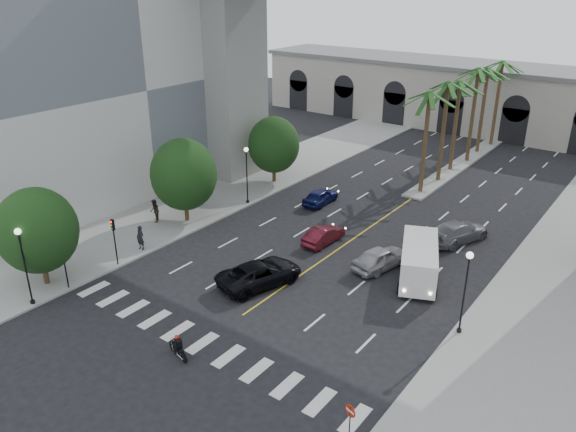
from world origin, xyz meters
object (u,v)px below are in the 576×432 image
object	(u,v)px
lamp_post_left_far	(247,171)
traffic_signal_far	(114,234)
car_b	(323,235)
car_d	(458,231)
lamp_post_right	(465,286)
cargo_van	(419,261)
motorcycle_rider	(178,347)
pedestrian_a	(140,238)
traffic_signal_near	(63,256)
lamp_post_left_near	(24,260)
car_c	(260,273)
car_e	(320,196)
car_a	(381,258)
pedestrian_b	(155,211)
do_not_enter_sign	(350,418)

from	to	relation	value
lamp_post_left_far	traffic_signal_far	xyz separation A→B (m)	(0.10, -14.50, -0.71)
car_b	car_d	xyz separation A→B (m)	(8.21, 6.52, 0.15)
lamp_post_right	cargo_van	distance (m)	6.59
motorcycle_rider	pedestrian_a	bearing A→B (deg)	163.60
traffic_signal_near	car_b	size ratio (longest dim) A/B	0.90
lamp_post_right	motorcycle_rider	xyz separation A→B (m)	(-11.55, -11.14, -2.60)
lamp_post_left_near	pedestrian_a	xyz separation A→B (m)	(-0.42, 9.10, -2.13)
lamp_post_left_far	car_c	distance (m)	14.58
traffic_signal_far	motorcycle_rider	distance (m)	12.22
pedestrian_a	car_e	bearing A→B (deg)	65.63
traffic_signal_near	motorcycle_rider	xyz separation A→B (m)	(11.15, -0.64, -1.89)
lamp_post_left_near	traffic_signal_far	world-z (taller)	lamp_post_left_near
traffic_signal_far	motorcycle_rider	xyz separation A→B (m)	(11.15, -4.64, -1.89)
lamp_post_right	pedestrian_a	bearing A→B (deg)	-170.47
traffic_signal_far	car_c	bearing A→B (deg)	22.53
car_b	car_a	bearing A→B (deg)	172.25
lamp_post_left_far	traffic_signal_near	bearing A→B (deg)	-89.69
car_a	pedestrian_b	xyz separation A→B (m)	(-18.84, -4.26, 0.32)
car_b	cargo_van	bearing A→B (deg)	175.08
lamp_post_left_far	do_not_enter_sign	xyz separation A→B (m)	(22.06, -19.26, -1.42)
lamp_post_left_far	car_a	bearing A→B (deg)	-13.05
car_b	cargo_van	distance (m)	8.40
car_a	car_b	xyz separation A→B (m)	(-5.43, 0.93, -0.13)
lamp_post_left_far	pedestrian_a	world-z (taller)	lamp_post_left_far
traffic_signal_far	car_a	distance (m)	18.84
car_b	cargo_van	size ratio (longest dim) A/B	0.62
do_not_enter_sign	pedestrian_a	bearing A→B (deg)	179.01
lamp_post_left_near	car_c	size ratio (longest dim) A/B	0.90
lamp_post_left_near	traffic_signal_near	xyz separation A→B (m)	(0.10, 2.50, -0.71)
car_d	car_a	bearing A→B (deg)	88.99
car_d	cargo_van	bearing A→B (deg)	110.11
lamp_post_left_far	car_c	size ratio (longest dim) A/B	0.90
car_d	lamp_post_left_near	bearing A→B (deg)	73.41
car_c	pedestrian_a	xyz separation A→B (m)	(-10.32, -1.46, 0.27)
car_c	traffic_signal_near	bearing A→B (deg)	56.70
traffic_signal_near	car_d	world-z (taller)	traffic_signal_near
pedestrian_a	cargo_van	bearing A→B (deg)	19.15
lamp_post_right	cargo_van	bearing A→B (deg)	136.41
lamp_post_right	car_b	world-z (taller)	lamp_post_right
lamp_post_left_far	car_e	world-z (taller)	lamp_post_left_far
motorcycle_rider	do_not_enter_sign	world-z (taller)	do_not_enter_sign
car_d	traffic_signal_far	bearing A→B (deg)	65.05
lamp_post_left_near	traffic_signal_far	bearing A→B (deg)	89.12
motorcycle_rider	car_a	xyz separation A→B (m)	(4.09, 15.59, 0.18)
lamp_post_left_near	pedestrian_a	distance (m)	9.36
motorcycle_rider	car_e	distance (m)	23.93
lamp_post_left_near	pedestrian_a	bearing A→B (deg)	92.65
traffic_signal_near	car_c	size ratio (longest dim) A/B	0.62
lamp_post_left_near	motorcycle_rider	size ratio (longest dim) A/B	2.87
car_d	pedestrian_b	size ratio (longest dim) A/B	2.91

